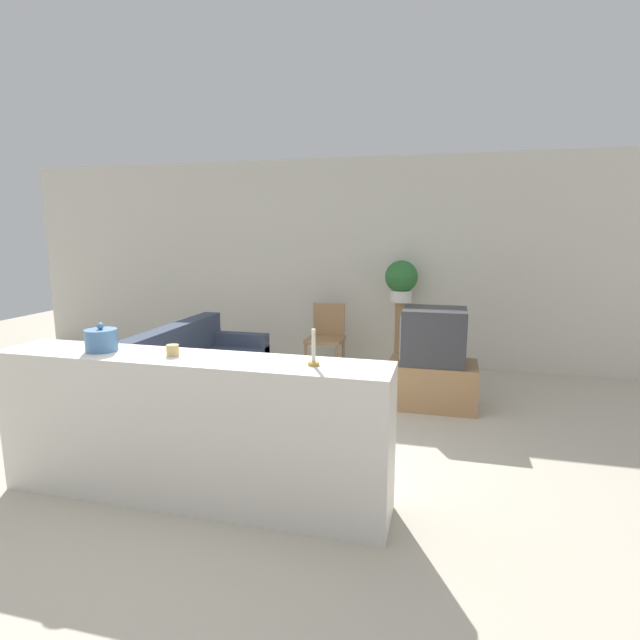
# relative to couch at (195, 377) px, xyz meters

# --- Properties ---
(ground_plane) EXTENTS (14.00, 14.00, 0.00)m
(ground_plane) POSITION_rel_couch_xyz_m (0.89, -1.32, -0.28)
(ground_plane) COLOR beige
(wall_back) EXTENTS (9.00, 0.06, 2.70)m
(wall_back) POSITION_rel_couch_xyz_m (0.89, 2.11, 1.07)
(wall_back) COLOR beige
(wall_back) RESTS_ON ground_plane
(couch) EXTENTS (0.83, 1.94, 0.79)m
(couch) POSITION_rel_couch_xyz_m (0.00, 0.00, 0.00)
(couch) COLOR #384256
(couch) RESTS_ON ground_plane
(tv_stand) EXTENTS (0.87, 0.56, 0.45)m
(tv_stand) POSITION_rel_couch_xyz_m (2.37, 0.53, -0.05)
(tv_stand) COLOR #9E754C
(tv_stand) RESTS_ON ground_plane
(television) EXTENTS (0.63, 0.53, 0.55)m
(television) POSITION_rel_couch_xyz_m (2.36, 0.53, 0.45)
(television) COLOR #333338
(television) RESTS_ON tv_stand
(wooden_chair) EXTENTS (0.44, 0.44, 0.87)m
(wooden_chair) POSITION_rel_couch_xyz_m (1.05, 1.39, 0.22)
(wooden_chair) COLOR #9E754C
(wooden_chair) RESTS_ON ground_plane
(plant_stand) EXTENTS (0.13, 0.13, 0.89)m
(plant_stand) POSITION_rel_couch_xyz_m (1.92, 1.76, 0.16)
(plant_stand) COLOR #9E754C
(plant_stand) RESTS_ON ground_plane
(potted_plant) EXTENTS (0.40, 0.40, 0.52)m
(potted_plant) POSITION_rel_couch_xyz_m (1.92, 1.76, 0.89)
(potted_plant) COLOR white
(potted_plant) RESTS_ON plant_stand
(foreground_counter) EXTENTS (2.62, 0.44, 0.98)m
(foreground_counter) POSITION_rel_couch_xyz_m (0.89, -1.70, 0.21)
(foreground_counter) COLOR silver
(foreground_counter) RESTS_ON ground_plane
(decorative_bowl) EXTENTS (0.21, 0.21, 0.19)m
(decorative_bowl) POSITION_rel_couch_xyz_m (0.26, -1.70, 0.77)
(decorative_bowl) COLOR #4C7AAD
(decorative_bowl) RESTS_ON foreground_counter
(candle_jar) EXTENTS (0.08, 0.08, 0.07)m
(candle_jar) POSITION_rel_couch_xyz_m (0.79, -1.70, 0.73)
(candle_jar) COLOR tan
(candle_jar) RESTS_ON foreground_counter
(candlestick) EXTENTS (0.07, 0.07, 0.22)m
(candlestick) POSITION_rel_couch_xyz_m (1.73, -1.70, 0.77)
(candlestick) COLOR #B7933D
(candlestick) RESTS_ON foreground_counter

